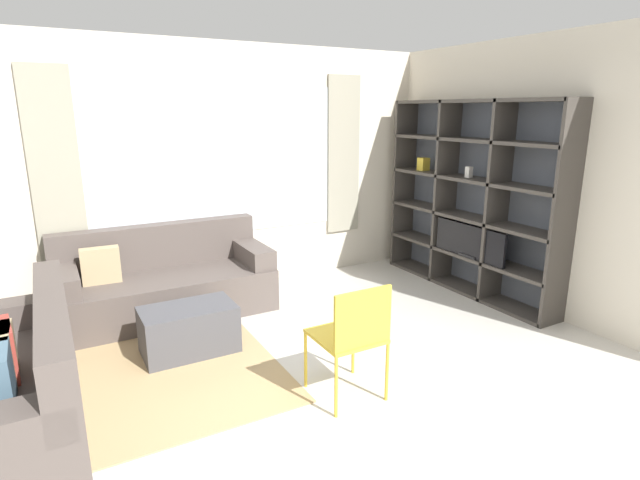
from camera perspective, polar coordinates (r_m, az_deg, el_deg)
name	(u,v)px	position (r m, az deg, el deg)	size (l,w,h in m)	color
ground_plane	(400,450)	(3.32, 9.17, -22.60)	(16.00, 16.00, 0.00)	beige
wall_back	(218,170)	(5.63, -11.57, 7.84)	(6.34, 0.11, 2.70)	beige
wall_right	(505,173)	(5.69, 20.40, 7.22)	(0.07, 4.46, 2.70)	beige
area_rug	(138,366)	(4.37, -20.11, -13.41)	(2.02, 2.27, 0.01)	tan
shelving_unit	(472,200)	(5.77, 17.02, 4.45)	(0.35, 2.34, 2.10)	#515660
couch_main	(165,284)	(5.24, -17.26, -4.80)	(2.04, 0.85, 0.86)	#564C47
couch_side	(11,390)	(3.74, -31.87, -14.35)	(0.85, 1.84, 0.86)	#564C47
ottoman	(189,330)	(4.40, -14.74, -9.92)	(0.77, 0.45, 0.41)	#47474C
folding_chair	(353,332)	(3.49, 3.75, -10.46)	(0.44, 0.46, 0.86)	gold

